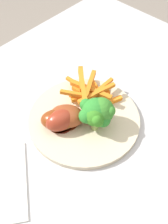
% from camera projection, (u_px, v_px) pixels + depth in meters
% --- Properties ---
extents(dining_table, '(0.95, 0.79, 0.70)m').
position_uv_depth(dining_table, '(91.00, 155.00, 0.72)').
color(dining_table, '#B7B7BC').
rests_on(dining_table, ground_plane).
extents(dinner_plate, '(0.26, 0.26, 0.01)m').
position_uv_depth(dinner_plate, '(84.00, 119.00, 0.65)').
color(dinner_plate, beige).
rests_on(dinner_plate, dining_table).
extents(broccoli_floret_front, '(0.05, 0.05, 0.07)m').
position_uv_depth(broccoli_floret_front, '(96.00, 116.00, 0.59)').
color(broccoli_floret_front, '#92A956').
rests_on(broccoli_floret_front, dinner_plate).
extents(broccoli_floret_middle, '(0.06, 0.06, 0.07)m').
position_uv_depth(broccoli_floret_middle, '(102.00, 111.00, 0.60)').
color(broccoli_floret_middle, '#82B259').
rests_on(broccoli_floret_middle, dinner_plate).
extents(broccoli_floret_back, '(0.07, 0.08, 0.07)m').
position_uv_depth(broccoli_floret_back, '(95.00, 112.00, 0.60)').
color(broccoli_floret_back, '#78A35D').
rests_on(broccoli_floret_back, dinner_plate).
extents(carrot_fries_pile, '(0.12, 0.14, 0.04)m').
position_uv_depth(carrot_fries_pile, '(89.00, 92.00, 0.66)').
color(carrot_fries_pile, orange).
rests_on(carrot_fries_pile, dinner_plate).
extents(chicken_drumstick_near, '(0.11, 0.11, 0.04)m').
position_uv_depth(chicken_drumstick_near, '(61.00, 120.00, 0.61)').
color(chicken_drumstick_near, '#551D0A').
rests_on(chicken_drumstick_near, dinner_plate).
extents(chicken_drumstick_far, '(0.10, 0.12, 0.05)m').
position_uv_depth(chicken_drumstick_far, '(69.00, 116.00, 0.62)').
color(chicken_drumstick_far, '#612411').
rests_on(chicken_drumstick_far, dinner_plate).
extents(chicken_drumstick_extra, '(0.13, 0.07, 0.05)m').
position_uv_depth(chicken_drumstick_extra, '(64.00, 119.00, 0.61)').
color(chicken_drumstick_extra, '#621B10').
rests_on(chicken_drumstick_extra, dinner_plate).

